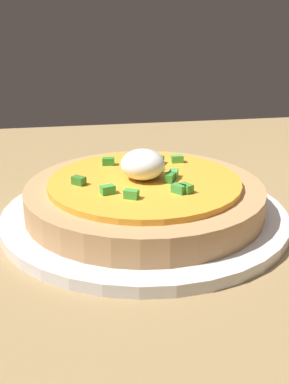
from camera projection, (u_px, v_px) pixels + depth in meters
dining_table at (282, 245)px, 49.32cm from camera, size 92.11×86.80×3.24cm
plate at (145, 215)px, 50.71cm from camera, size 28.63×28.63×1.12cm
pizza at (144, 195)px, 49.91cm from camera, size 23.73×23.73×6.27cm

